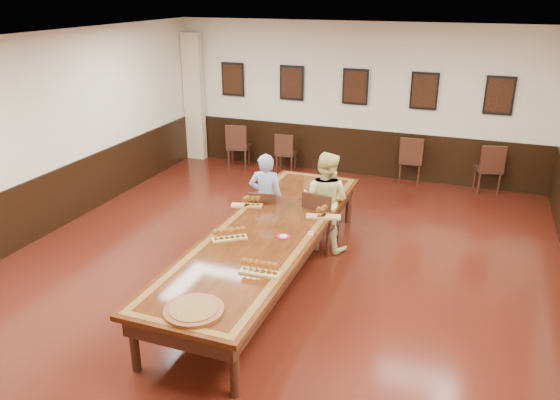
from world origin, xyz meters
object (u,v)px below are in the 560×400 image
at_px(person_man, 266,198).
at_px(carved_platter, 194,310).
at_px(chair_man, 265,216).
at_px(spare_chair_b, 286,152).
at_px(chair_woman, 322,220).
at_px(person_woman, 325,201).
at_px(conference_table, 267,239).
at_px(spare_chair_d, 489,168).
at_px(spare_chair_c, 411,159).
at_px(spare_chair_a, 238,145).

relative_size(person_man, carved_platter, 2.06).
xyz_separation_m(chair_man, spare_chair_b, (-0.94, 3.56, -0.02)).
distance_m(chair_woman, person_woman, 0.30).
distance_m(spare_chair_b, conference_table, 4.83).
bearing_deg(conference_table, person_woman, 69.19).
distance_m(spare_chair_d, person_man, 4.91).
xyz_separation_m(spare_chair_c, person_woman, (-0.82, -3.62, 0.28)).
distance_m(chair_man, spare_chair_b, 3.68).
bearing_deg(spare_chair_c, person_man, 62.63).
distance_m(chair_man, chair_woman, 0.92).
xyz_separation_m(spare_chair_a, spare_chair_c, (3.80, 0.31, -0.00)).
relative_size(spare_chair_b, spare_chair_c, 0.88).
height_order(spare_chair_b, person_woman, person_woman).
distance_m(spare_chair_b, spare_chair_c, 2.70).
bearing_deg(person_woman, spare_chair_c, -94.37).
xyz_separation_m(chair_man, chair_woman, (0.92, 0.06, 0.04)).
relative_size(person_man, conference_table, 0.29).
relative_size(spare_chair_c, person_woman, 0.64).
height_order(chair_man, spare_chair_c, spare_chair_c).
distance_m(chair_man, spare_chair_c, 4.17).
height_order(chair_woman, spare_chair_c, same).
bearing_deg(person_man, conference_table, 101.18).
bearing_deg(chair_man, chair_woman, 172.19).
distance_m(spare_chair_a, person_woman, 4.47).
relative_size(spare_chair_a, person_man, 0.69).
xyz_separation_m(spare_chair_a, spare_chair_d, (5.32, 0.27, -0.00)).
bearing_deg(spare_chair_a, chair_woman, 118.90).
relative_size(chair_man, spare_chair_d, 0.91).
xyz_separation_m(spare_chair_b, conference_table, (1.41, -4.62, 0.18)).
distance_m(spare_chair_c, conference_table, 5.01).
bearing_deg(conference_table, spare_chair_a, 119.04).
xyz_separation_m(chair_woman, carved_platter, (-0.39, -3.26, 0.28)).
xyz_separation_m(spare_chair_b, person_woman, (1.88, -3.39, 0.34)).
bearing_deg(spare_chair_b, carved_platter, 96.70).
bearing_deg(carved_platter, spare_chair_c, 80.07).
bearing_deg(spare_chair_b, spare_chair_c, 179.28).
relative_size(conference_table, carved_platter, 7.08).
relative_size(spare_chair_d, carved_platter, 1.41).
distance_m(chair_man, conference_table, 1.17).
xyz_separation_m(spare_chair_b, person_man, (0.92, -3.46, 0.29)).
distance_m(spare_chair_a, spare_chair_b, 1.12).
height_order(person_woman, conference_table, person_woman).
xyz_separation_m(chair_woman, spare_chair_c, (0.83, 3.72, -0.00)).
relative_size(chair_woman, person_man, 0.69).
height_order(chair_woman, person_woman, person_woman).
xyz_separation_m(chair_woman, spare_chair_a, (-2.97, 3.42, 0.00)).
height_order(conference_table, carved_platter, carved_platter).
distance_m(conference_table, carved_platter, 2.15).
xyz_separation_m(spare_chair_a, person_woman, (2.99, -3.31, 0.28)).
relative_size(chair_man, spare_chair_c, 0.92).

